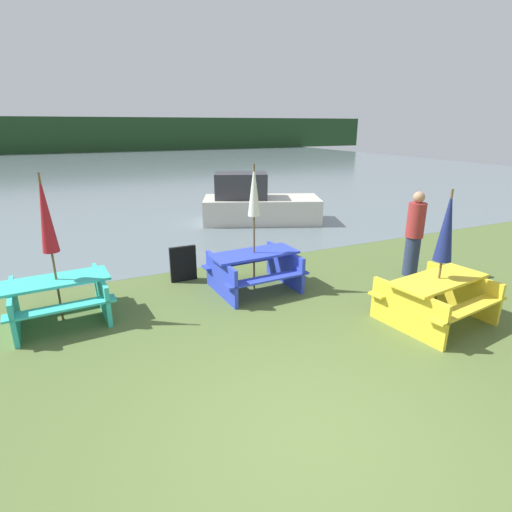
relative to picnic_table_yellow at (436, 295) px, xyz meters
The scene contains 12 objects.
ground_plane 3.65m from the picnic_table_yellow, 156.52° to the right, with size 60.00×60.00×0.00m, color #516633.
water 29.35m from the picnic_table_yellow, 96.50° to the left, with size 60.00×50.00×0.00m.
far_treeline 49.29m from the picnic_table_yellow, 93.86° to the left, with size 80.00×1.60×4.00m.
picnic_table_yellow is the anchor object (origin of this frame).
picnic_table_blue 3.32m from the picnic_table_yellow, 130.60° to the left, with size 1.77×1.46×0.77m.
picnic_table_teal 6.26m from the picnic_table_yellow, 154.77° to the left, with size 1.70×1.49×0.74m.
umbrella_white 3.63m from the picnic_table_yellow, 130.60° to the left, with size 0.24×0.24×2.48m.
umbrella_navy 1.16m from the picnic_table_yellow, 90.00° to the left, with size 0.28×0.28×2.22m.
umbrella_crimson 6.41m from the picnic_table_yellow, 154.77° to the left, with size 0.26×0.26×2.47m.
boat 7.79m from the picnic_table_yellow, 87.37° to the left, with size 4.18×3.00×1.65m.
person 2.25m from the picnic_table_yellow, 54.73° to the left, with size 0.37×0.37×1.84m.
signboard 4.87m from the picnic_table_yellow, 133.02° to the left, with size 0.55×0.08×0.75m.
Camera 1 is at (-1.94, -2.79, 3.15)m, focal length 28.00 mm.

